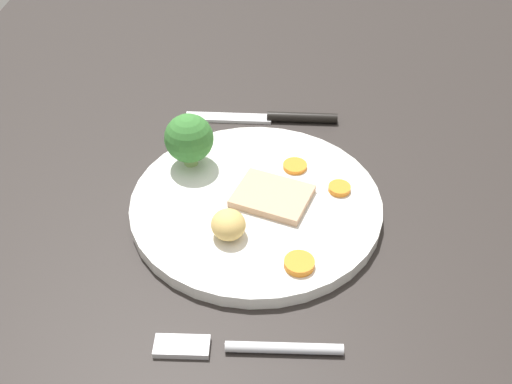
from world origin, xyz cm
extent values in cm
cube|color=#2B2623|center=(0.00, 0.00, 1.80)|extent=(120.00, 84.00, 3.60)
cylinder|color=white|center=(-1.76, -1.43, 4.30)|extent=(25.28, 25.28, 1.40)
cube|color=tan|center=(-1.63, -3.05, 5.40)|extent=(7.88, 8.82, 0.80)
ellipsoid|color=#D8B260|center=(-6.82, 0.91, 6.33)|extent=(4.19, 4.03, 2.65)
cylinder|color=orange|center=(0.08, -9.87, 5.28)|extent=(2.27, 2.27, 0.57)
cylinder|color=orange|center=(3.50, -5.37, 5.23)|extent=(2.56, 2.56, 0.46)
cylinder|color=orange|center=(-10.45, -5.66, 5.33)|extent=(2.76, 2.76, 0.66)
cylinder|color=#8CB766|center=(3.79, 5.81, 5.75)|extent=(1.51, 1.51, 1.51)
sphere|color=#387A33|center=(3.79, 5.81, 8.32)|extent=(5.17, 5.17, 5.17)
cylinder|color=silver|center=(-18.42, -4.42, 4.05)|extent=(1.01, 9.51, 0.90)
cube|color=silver|center=(-18.52, 3.83, 3.90)|extent=(2.05, 4.52, 0.60)
cylinder|color=black|center=(14.25, -6.33, 4.20)|extent=(1.29, 8.51, 1.20)
cube|color=silver|center=(14.35, 2.67, 3.80)|extent=(1.81, 10.52, 0.40)
camera|label=1|loc=(-46.02, -3.37, 44.90)|focal=41.69mm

